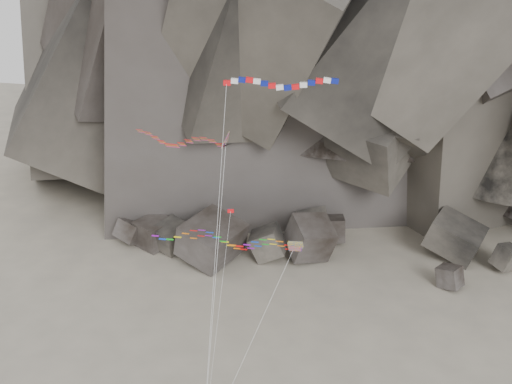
% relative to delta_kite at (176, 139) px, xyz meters
% --- Properties ---
extents(boulder_field, '(60.52, 20.02, 7.67)m').
position_rel_delta_kite_xyz_m(boulder_field, '(4.64, 30.91, -24.95)').
color(boulder_field, '#47423F').
rests_on(boulder_field, ground).
extents(delta_kite, '(10.38, 12.32, 26.71)m').
position_rel_delta_kite_xyz_m(delta_kite, '(0.00, 0.00, 0.00)').
color(delta_kite, red).
rests_on(delta_kite, ground).
extents(banner_kite, '(10.09, 14.17, 31.33)m').
position_rel_delta_kite_xyz_m(banner_kite, '(9.55, 1.14, 5.29)').
color(banner_kite, red).
rests_on(banner_kite, ground).
extents(parafoil_kite, '(14.66, 9.25, 17.61)m').
position_rel_delta_kite_xyz_m(parafoil_kite, '(4.94, -3.01, -8.31)').
color(parafoil_kite, '#E6B70C').
rests_on(parafoil_kite, ground).
extents(pennant_kite, '(1.46, 13.43, 17.90)m').
position_rel_delta_kite_xyz_m(pennant_kite, '(4.83, -0.57, -10.71)').
color(pennant_kite, red).
rests_on(pennant_kite, ground).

